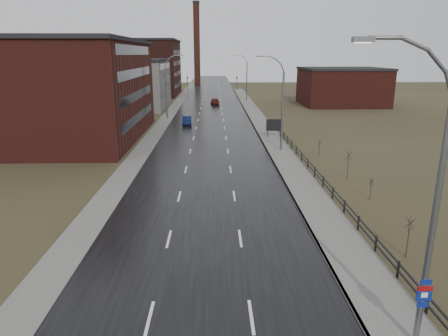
{
  "coord_description": "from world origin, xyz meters",
  "views": [
    {
      "loc": [
        0.7,
        -11.47,
        11.51
      ],
      "look_at": [
        1.4,
        18.23,
        3.0
      ],
      "focal_mm": 32.0,
      "sensor_mm": 36.0,
      "label": 1
    }
  ],
  "objects_px": {
    "billboard": "(274,126)",
    "car_far": "(215,101)",
    "streetlight_main": "(427,208)",
    "car_near": "(187,121)"
  },
  "relations": [
    {
      "from": "car_near",
      "to": "car_far",
      "type": "height_order",
      "value": "car_far"
    },
    {
      "from": "billboard",
      "to": "car_far",
      "type": "bearing_deg",
      "value": 101.95
    },
    {
      "from": "streetlight_main",
      "to": "car_near",
      "type": "bearing_deg",
      "value": 103.16
    },
    {
      "from": "streetlight_main",
      "to": "car_far",
      "type": "xyz_separation_m",
      "value": [
        -7.65,
        81.06,
        -5.28
      ]
    },
    {
      "from": "car_near",
      "to": "car_far",
      "type": "relative_size",
      "value": 0.93
    },
    {
      "from": "car_far",
      "to": "billboard",
      "type": "bearing_deg",
      "value": 97.92
    },
    {
      "from": "streetlight_main",
      "to": "car_far",
      "type": "height_order",
      "value": "streetlight_main"
    },
    {
      "from": "car_near",
      "to": "car_far",
      "type": "xyz_separation_m",
      "value": [
        4.75,
        28.03,
        0.08
      ]
    },
    {
      "from": "car_near",
      "to": "streetlight_main",
      "type": "bearing_deg",
      "value": -80.24
    },
    {
      "from": "billboard",
      "to": "car_far",
      "type": "xyz_separation_m",
      "value": [
        -8.28,
        39.13,
        -1.03
      ]
    }
  ]
}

